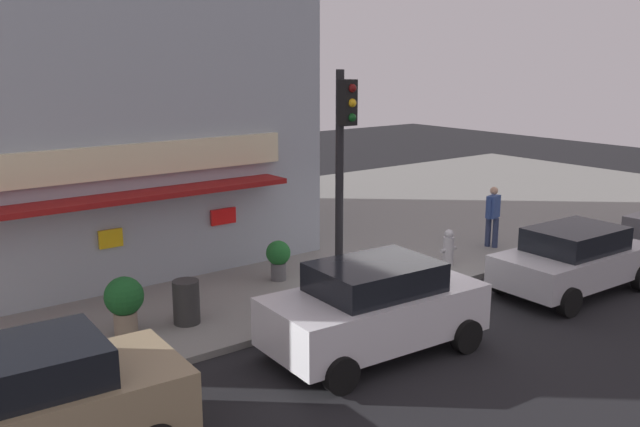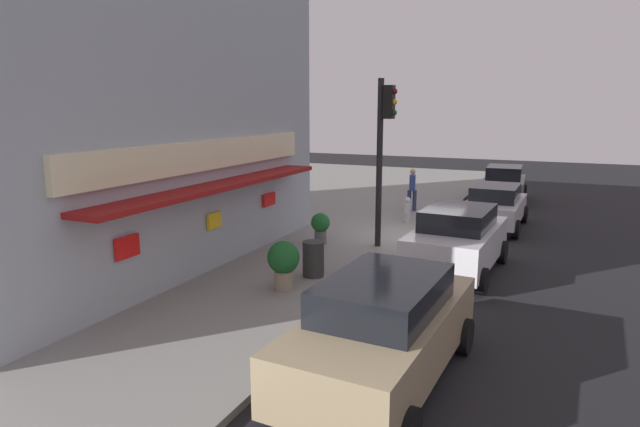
{
  "view_description": "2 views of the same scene",
  "coord_description": "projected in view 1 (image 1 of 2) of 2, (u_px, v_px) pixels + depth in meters",
  "views": [
    {
      "loc": [
        -10.76,
        -10.46,
        5.38
      ],
      "look_at": [
        -0.87,
        2.42,
        1.67
      ],
      "focal_mm": 38.76,
      "sensor_mm": 36.0,
      "label": 1
    },
    {
      "loc": [
        -16.59,
        -3.89,
        4.31
      ],
      "look_at": [
        -2.47,
        2.44,
        1.21
      ],
      "focal_mm": 30.06,
      "sensor_mm": 36.0,
      "label": 2
    }
  ],
  "objects": [
    {
      "name": "potted_plant_by_window",
      "position": [
        278.0,
        257.0,
        16.43
      ],
      "size": [
        0.59,
        0.59,
        0.97
      ],
      "color": "#59595B",
      "rests_on": "sidewalk"
    },
    {
      "name": "fire_hydrant",
      "position": [
        448.0,
        248.0,
        17.67
      ],
      "size": [
        0.52,
        0.28,
        0.93
      ],
      "color": "#B2B2B7",
      "rests_on": "sidewalk"
    },
    {
      "name": "parked_car_white",
      "position": [
        374.0,
        307.0,
        12.63
      ],
      "size": [
        4.2,
        2.32,
        1.74
      ],
      "color": "silver",
      "rests_on": "ground_plane"
    },
    {
      "name": "pedestrian",
      "position": [
        493.0,
        214.0,
        19.22
      ],
      "size": [
        0.59,
        0.41,
        1.72
      ],
      "color": "navy",
      "rests_on": "sidewalk"
    },
    {
      "name": "corner_building",
      "position": [
        30.0,
        96.0,
        18.21
      ],
      "size": [
        12.12,
        10.29,
        8.45
      ],
      "color": "#9EA8B2",
      "rests_on": "sidewalk"
    },
    {
      "name": "sidewalk",
      "position": [
        254.0,
        235.0,
        20.97
      ],
      "size": [
        39.52,
        13.73,
        0.14
      ],
      "primitive_type": "cube",
      "color": "gray",
      "rests_on": "ground_plane"
    },
    {
      "name": "trash_can",
      "position": [
        186.0,
        302.0,
        13.79
      ],
      "size": [
        0.54,
        0.54,
        0.89
      ],
      "primitive_type": "cylinder",
      "color": "#2D2D2D",
      "rests_on": "sidewalk"
    },
    {
      "name": "ground_plane",
      "position": [
        415.0,
        299.0,
        15.68
      ],
      "size": [
        59.28,
        59.28,
        0.0
      ],
      "primitive_type": "plane",
      "color": "black"
    },
    {
      "name": "traffic_light",
      "position": [
        343.0,
        154.0,
        14.74
      ],
      "size": [
        0.32,
        0.58,
        4.97
      ],
      "color": "black",
      "rests_on": "sidewalk"
    },
    {
      "name": "parked_car_silver",
      "position": [
        574.0,
        259.0,
        15.95
      ],
      "size": [
        4.08,
        2.13,
        1.55
      ],
      "color": "#B7B7BC",
      "rests_on": "ground_plane"
    },
    {
      "name": "potted_plant_by_doorway",
      "position": [
        124.0,
        301.0,
        13.19
      ],
      "size": [
        0.75,
        0.75,
        1.15
      ],
      "color": "gray",
      "rests_on": "sidewalk"
    },
    {
      "name": "parked_car_tan",
      "position": [
        9.0,
        412.0,
        8.91
      ],
      "size": [
        4.65,
        2.3,
        1.74
      ],
      "color": "#9E8966",
      "rests_on": "ground_plane"
    }
  ]
}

